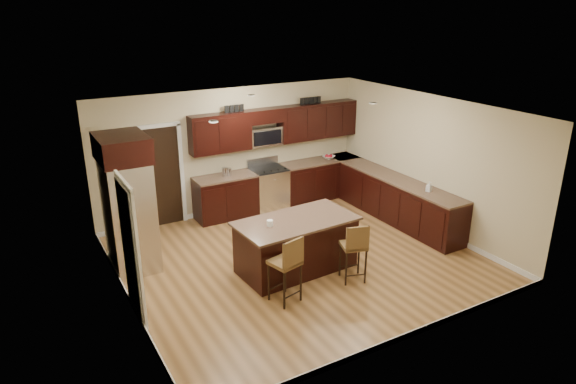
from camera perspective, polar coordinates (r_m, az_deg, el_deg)
floor at (r=9.32m, az=1.20°, el=-7.45°), size 6.00×6.00×0.00m
ceiling at (r=8.41m, az=1.34°, el=9.06°), size 6.00×6.00×0.00m
wall_back at (r=11.10m, az=-6.10°, el=4.57°), size 6.00×0.00×6.00m
wall_left at (r=7.76m, az=-18.10°, el=-3.39°), size 0.00×5.50×5.50m
wall_right at (r=10.56m, az=15.37°, el=3.12°), size 0.00×5.50×5.50m
base_cabinets at (r=11.20m, az=5.75°, el=-0.07°), size 4.02×3.96×0.92m
upper_cabinets at (r=11.29m, az=-0.97°, el=7.51°), size 4.00×0.33×0.80m
range at (r=11.39m, az=-2.20°, el=0.44°), size 0.76×0.64×1.11m
microwave at (r=11.19m, az=-2.65°, el=6.21°), size 0.76×0.31×0.40m
doorway at (r=10.66m, az=-14.12°, el=1.59°), size 0.85×0.03×2.06m
pantry_door at (r=7.63m, az=-17.19°, el=-6.43°), size 0.03×0.80×2.04m
letter_decor at (r=11.13m, az=-1.63°, el=9.71°), size 2.20×0.03×0.15m
island at (r=8.81m, az=0.91°, el=-6.04°), size 2.09×1.18×0.92m
stool_left at (r=7.76m, az=-0.04°, el=-7.84°), size 0.49×0.49×1.09m
stool_right at (r=8.40m, az=7.43°, el=-5.98°), size 0.48×0.48×1.03m
refrigerator at (r=9.00m, az=-17.36°, el=-1.07°), size 0.79×1.02×2.35m
floor_mat at (r=11.24m, az=3.77°, el=-2.42°), size 1.07×0.87×0.01m
fruit_bowl at (r=12.03m, az=4.56°, el=3.89°), size 0.36×0.36×0.07m
soap_bottle at (r=10.22m, az=15.40°, el=0.59°), size 0.11×0.11×0.20m
canister_tall at (r=10.81m, az=-7.02°, el=2.23°), size 0.12×0.12×0.19m
canister_short at (r=10.85m, az=-6.59°, el=2.24°), size 0.11×0.11×0.16m
island_jar at (r=8.36m, az=-2.03°, el=-3.47°), size 0.10×0.10×0.10m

